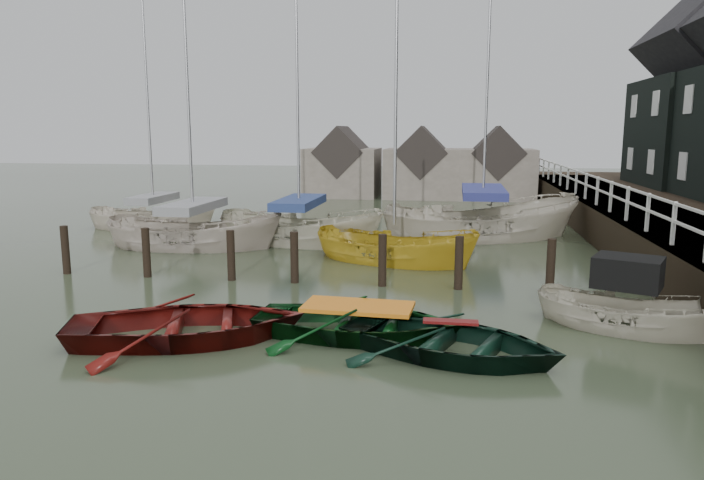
% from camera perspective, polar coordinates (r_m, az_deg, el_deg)
% --- Properties ---
extents(ground, '(120.00, 120.00, 0.00)m').
position_cam_1_polar(ground, '(14.12, -3.54, -6.93)').
color(ground, '#2B3421').
rests_on(ground, ground).
extents(pier, '(3.04, 32.00, 2.70)m').
position_cam_1_polar(pier, '(24.28, 24.61, 1.00)').
color(pier, black).
rests_on(pier, ground).
extents(mooring_pilings, '(13.72, 0.22, 1.80)m').
position_cam_1_polar(mooring_pilings, '(17.07, -4.97, -2.26)').
color(mooring_pilings, black).
rests_on(mooring_pilings, ground).
extents(far_sheds, '(14.00, 4.08, 4.39)m').
position_cam_1_polar(far_sheds, '(39.29, 6.15, 6.59)').
color(far_sheds, '#665B51').
rests_on(far_sheds, ground).
extents(rowboat_red, '(5.41, 4.59, 0.95)m').
position_cam_1_polar(rowboat_red, '(12.97, -14.56, -8.78)').
color(rowboat_red, '#500E0B').
rests_on(rowboat_red, ground).
extents(rowboat_green, '(4.35, 3.21, 0.87)m').
position_cam_1_polar(rowboat_green, '(12.77, 0.56, -8.74)').
color(rowboat_green, black).
rests_on(rowboat_green, ground).
extents(rowboat_dkgreen, '(4.87, 4.17, 0.85)m').
position_cam_1_polar(rowboat_dkgreen, '(11.87, 8.88, -10.35)').
color(rowboat_dkgreen, black).
rests_on(rowboat_dkgreen, ground).
extents(motorboat, '(3.98, 2.77, 2.23)m').
position_cam_1_polar(motorboat, '(14.30, 23.66, -7.04)').
color(motorboat, '#BCB5A0').
rests_on(motorboat, ground).
extents(sailboat_a, '(6.49, 2.73, 10.52)m').
position_cam_1_polar(sailboat_a, '(22.96, -14.13, -0.50)').
color(sailboat_a, '#B9AB9E').
rests_on(sailboat_a, ground).
extents(sailboat_b, '(6.91, 3.80, 11.44)m').
position_cam_1_polar(sailboat_b, '(23.20, -4.79, -0.12)').
color(sailboat_b, beige).
rests_on(sailboat_b, ground).
extents(sailboat_c, '(5.98, 3.94, 9.90)m').
position_cam_1_polar(sailboat_c, '(19.92, 3.83, -1.91)').
color(sailboat_c, gold).
rests_on(sailboat_c, ground).
extents(sailboat_d, '(8.42, 5.46, 11.91)m').
position_cam_1_polar(sailboat_d, '(24.72, 11.72, 0.31)').
color(sailboat_d, '#BFB6A3').
rests_on(sailboat_d, ground).
extents(sailboat_e, '(5.69, 3.23, 10.49)m').
position_cam_1_polar(sailboat_e, '(28.12, -17.52, 1.22)').
color(sailboat_e, beige).
rests_on(sailboat_e, ground).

